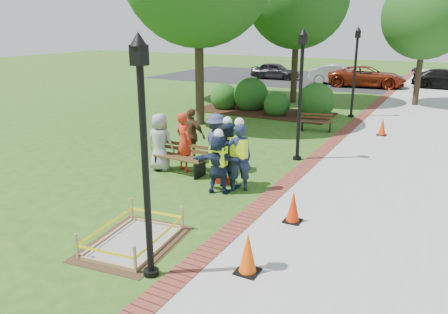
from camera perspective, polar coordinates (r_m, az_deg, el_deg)
The scene contains 33 objects.
ground at distance 11.14m, azimuth -5.22°, elevation -6.17°, with size 100.00×100.00×0.00m, color #285116.
sidewalk at distance 19.03m, azimuth 25.29°, elevation 2.10°, with size 6.00×60.00×0.02m, color #9E9E99.
brick_edging at distance 19.42m, azimuth 15.74°, elevation 3.40°, with size 0.50×60.00×0.03m, color maroon.
mulch_bed at distance 22.70m, azimuth 5.13°, elevation 5.88°, with size 7.00×3.00×0.05m, color #381E0F.
parking_lot at distance 36.23m, azimuth 19.18°, elevation 9.15°, with size 36.00×12.00×0.01m, color black.
wet_concrete_pad at distance 9.31m, azimuth -11.76°, elevation -9.74°, with size 1.96×2.48×0.55m.
bench_near at distance 13.31m, azimuth -5.75°, elevation -0.94°, with size 1.68×0.63×0.90m.
bench_far at distance 18.99m, azimuth 11.94°, elevation 4.04°, with size 1.40×0.74×0.72m.
cone_front at distance 8.07m, azimuth 3.12°, elevation -12.54°, with size 0.41×0.41×0.82m.
cone_back at distance 10.11m, azimuth 9.02°, elevation -6.54°, with size 0.39×0.39×0.76m.
cone_far at distance 18.87m, azimuth 19.98°, elevation 3.67°, with size 0.37×0.37×0.73m.
toolbox at distance 12.48m, azimuth -0.13°, elevation -3.01°, with size 0.39×0.22×0.20m, color #A91D0D.
lamp_near at distance 7.33m, azimuth -10.41°, elevation 1.80°, with size 0.28×0.28×4.26m.
lamp_mid at distance 14.35m, azimuth 9.99°, elevation 9.18°, with size 0.28×0.28×4.26m.
lamp_far at distance 22.05m, azimuth 16.77°, elevation 11.38°, with size 0.28×0.28×4.26m.
tree_right at distance 26.55m, azimuth 24.88°, elevation 16.37°, with size 4.57×4.57×7.06m.
shrub_a at distance 23.54m, azimuth 0.03°, elevation 6.30°, with size 1.47×1.47×1.47m, color #224F16.
shrub_b at distance 23.38m, azimuth 3.47°, elevation 6.19°, with size 1.84×1.84×1.84m, color #224F16.
shrub_c at distance 21.94m, azimuth 6.86°, elevation 5.39°, with size 1.29×1.29×1.29m, color #224F16.
shrub_d at distance 22.01m, azimuth 11.82°, elevation 5.19°, with size 1.80×1.80×1.80m, color #224F16.
shrub_e at distance 23.47m, azimuth 5.11°, elevation 6.20°, with size 0.93×0.93×0.93m, color #224F16.
casual_person_a at distance 13.54m, azimuth -8.34°, elevation 1.93°, with size 0.61×0.43×1.78m.
casual_person_b at distance 13.39m, azimuth -5.24°, elevation 1.98°, with size 0.69×0.57×1.83m.
casual_person_c at distance 13.49m, azimuth -0.15°, elevation 1.69°, with size 0.61×0.57×1.61m.
casual_person_d at distance 14.20m, azimuth -4.25°, elevation 2.78°, with size 0.60×0.42×1.79m.
casual_person_e at distance 13.25m, azimuth -0.98°, elevation 1.83°, with size 0.68×0.65×1.80m.
hivis_worker_a at distance 11.56m, azimuth -0.71°, elevation -0.56°, with size 0.58×0.45×1.76m.
hivis_worker_b at distance 11.69m, azimuth 1.97°, elevation 0.22°, with size 0.71×0.66×2.02m.
hivis_worker_c at distance 12.07m, azimuth 0.45°, elevation 0.65°, with size 0.63×0.45×1.97m.
parked_car_a at distance 36.83m, azimuth 6.67°, elevation 10.07°, with size 4.50×1.96×1.47m, color black.
parked_car_b at distance 34.34m, azimuth 14.80°, elevation 9.13°, with size 4.88×2.12×1.59m, color #B3B2B8.
parked_car_c at distance 33.55m, azimuth 18.02°, elevation 8.69°, with size 4.95×2.15×1.62m, color maroon.
parked_car_d at distance 34.62m, azimuth 27.08°, elevation 7.91°, with size 4.55×1.98×1.48m, color black.
Camera 1 is at (5.71, -8.51, 4.37)m, focal length 35.00 mm.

